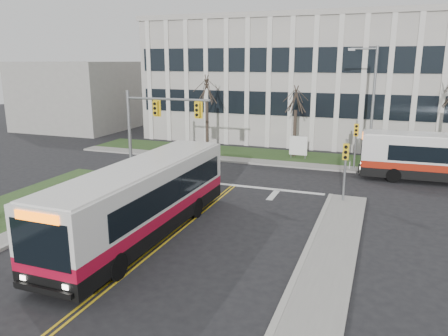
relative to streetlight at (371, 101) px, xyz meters
The scene contains 15 objects.
ground 18.81m from the streetlight, 116.37° to the right, with size 120.00×120.00×0.00m, color black.
sidewalk_east 21.82m from the streetlight, 91.43° to the right, with size 2.00×26.00×0.14m, color #9E9B93.
sidewalk_cross 6.04m from the streetlight, 161.74° to the right, with size 44.00×1.60×0.14m, color #9E9B93.
building_lawn 6.23m from the streetlight, 149.29° to the left, with size 44.00×5.00×0.12m, color #2B491F.
office_building 14.15m from the streetlight, 102.38° to the left, with size 40.00×16.00×12.00m, color #BBB5AD.
building_annex 35.43m from the streetlight, 163.93° to the left, with size 12.00×12.00×8.00m, color #9E9B93.
mast_arm_signal 16.39m from the streetlight, 146.49° to the right, with size 6.11×0.38×6.20m.
signal_pole_near 9.72m from the streetlight, 95.10° to the right, with size 0.34×0.39×3.80m.
signal_pole_far 2.93m from the streetlight, 136.05° to the right, with size 0.34×0.39×3.80m.
streetlight is the anchor object (origin of this frame).
directory_sign 6.96m from the streetlight, 166.77° to the left, with size 1.50×0.12×2.00m.
tree_left 14.15m from the streetlight, behind, with size 1.80×1.80×7.70m.
tree_mid 6.36m from the streetlight, 161.65° to the left, with size 1.80×1.80×6.82m.
bus_main 20.26m from the streetlight, 117.61° to the right, with size 2.79×12.89×3.44m, color silver, non-canonical shape.
newspaper_box_blue 24.20m from the streetlight, 130.81° to the right, with size 0.50×0.45×0.95m, color #163A99.
Camera 1 is at (9.12, -18.43, 8.17)m, focal length 35.00 mm.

